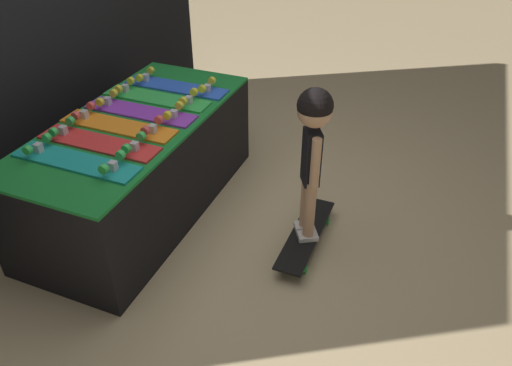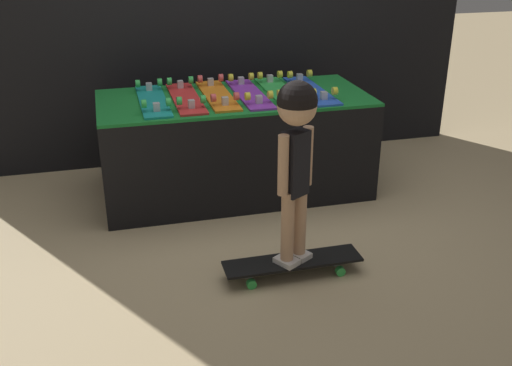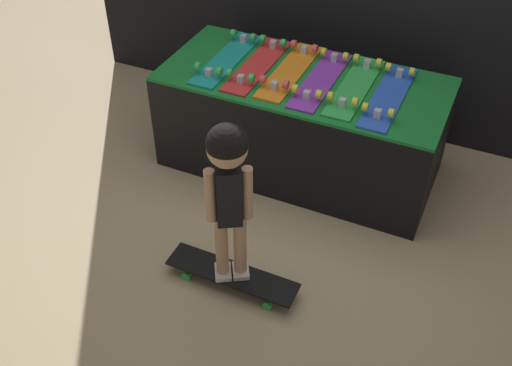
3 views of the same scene
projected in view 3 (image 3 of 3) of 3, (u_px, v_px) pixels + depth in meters
ground_plane at (269, 210)px, 3.86m from camera, size 16.00×16.00×0.00m
display_rack at (301, 123)px, 4.00m from camera, size 1.82×0.83×0.70m
skateboard_teal_on_rack at (227, 58)px, 3.94m from camera, size 0.18×0.76×0.09m
skateboard_red_on_rack at (258, 64)px, 3.88m from camera, size 0.18×0.76×0.09m
skateboard_orange_on_rack at (290, 70)px, 3.82m from camera, size 0.18×0.76×0.09m
skateboard_purple_on_rack at (321, 79)px, 3.74m from camera, size 0.18×0.76×0.09m
skateboard_green_on_rack at (355, 85)px, 3.68m from camera, size 0.18×0.76×0.09m
skateboard_blue_on_rack at (389, 95)px, 3.59m from camera, size 0.18×0.76×0.09m
skateboard_on_floor at (232, 275)px, 3.35m from camera, size 0.76×0.18×0.09m
child at (228, 177)px, 2.89m from camera, size 0.23×0.20×1.00m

